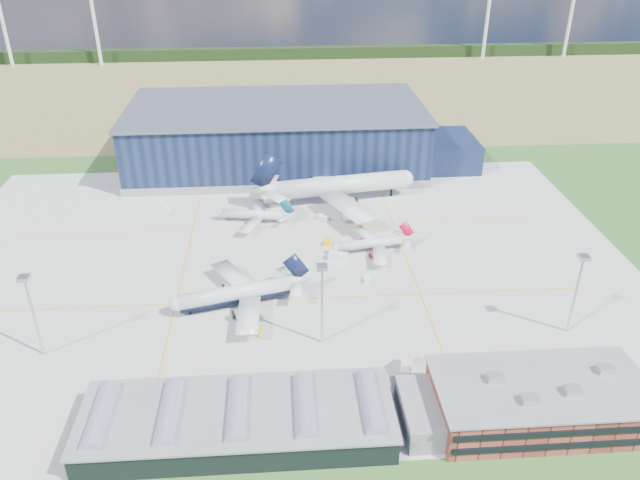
{
  "coord_description": "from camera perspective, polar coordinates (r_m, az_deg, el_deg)",
  "views": [
    {
      "loc": [
        0.35,
        -158.24,
        99.91
      ],
      "look_at": [
        12.1,
        6.59,
        9.99
      ],
      "focal_mm": 35.0,
      "sensor_mm": 36.0,
      "label": 1
    }
  ],
  "objects": [
    {
      "name": "light_mast_center",
      "position": [
        153.87,
        0.19,
        -4.75
      ],
      "size": [
        2.6,
        2.6,
        23.0
      ],
      "color": "#B8BBBF",
      "rests_on": "ground"
    },
    {
      "name": "gse_tug_b",
      "position": [
        166.11,
        -5.76,
        -8.3
      ],
      "size": [
        2.97,
        3.63,
        1.36
      ],
      "primitive_type": "cube",
      "rotation": [
        0.0,
        0.0,
        -0.32
      ],
      "color": "yellow",
      "rests_on": "ground"
    },
    {
      "name": "gse_cart_b",
      "position": [
        235.64,
        -13.82,
        2.75
      ],
      "size": [
        3.32,
        3.08,
        1.2
      ],
      "primitive_type": "cube",
      "rotation": [
        0.0,
        0.0,
        0.97
      ],
      "color": "white",
      "rests_on": "ground"
    },
    {
      "name": "car_b",
      "position": [
        149.61,
        -10.65,
        -13.66
      ],
      "size": [
        3.66,
        1.81,
        1.15
      ],
      "primitive_type": "imported",
      "rotation": [
        0.0,
        0.0,
        1.75
      ],
      "color": "#99999E",
      "rests_on": "ground"
    },
    {
      "name": "gse_tug_a",
      "position": [
        152.81,
        -14.95,
        -13.08
      ],
      "size": [
        3.51,
        4.39,
        1.59
      ],
      "primitive_type": "cube",
      "rotation": [
        0.0,
        0.0,
        0.35
      ],
      "color": "yellow",
      "rests_on": "ground"
    },
    {
      "name": "apron",
      "position": [
        195.66,
        -3.61,
        -2.21
      ],
      "size": [
        220.0,
        160.0,
        0.08
      ],
      "color": "#ADADA7",
      "rests_on": "ground"
    },
    {
      "name": "glass_concourse",
      "position": [
        137.68,
        -5.97,
        -15.98
      ],
      "size": [
        78.0,
        23.0,
        8.6
      ],
      "color": "black",
      "rests_on": "ground"
    },
    {
      "name": "light_mast_west",
      "position": [
        165.0,
        -24.95,
        -5.26
      ],
      "size": [
        2.6,
        2.6,
        23.0
      ],
      "color": "#B8BBBF",
      "rests_on": "ground"
    },
    {
      "name": "airliner_widebody",
      "position": [
        232.42,
        1.96,
        5.89
      ],
      "size": [
        72.88,
        71.73,
        20.8
      ],
      "primitive_type": null,
      "rotation": [
        0.0,
        0.0,
        0.16
      ],
      "color": "silver",
      "rests_on": "ground"
    },
    {
      "name": "ops_building",
      "position": [
        147.26,
        19.4,
        -13.69
      ],
      "size": [
        46.0,
        23.0,
        10.9
      ],
      "color": "maroon",
      "rests_on": "ground"
    },
    {
      "name": "airliner_navy",
      "position": [
        173.97,
        -7.81,
        -4.18
      ],
      "size": [
        49.3,
        48.66,
        13.24
      ],
      "primitive_type": null,
      "rotation": [
        0.0,
        0.0,
        3.4
      ],
      "color": "silver",
      "rests_on": "ground"
    },
    {
      "name": "car_a",
      "position": [
        167.3,
        23.82,
        -10.79
      ],
      "size": [
        3.32,
        1.54,
        1.1
      ],
      "primitive_type": "imported",
      "rotation": [
        0.0,
        0.0,
        1.49
      ],
      "color": "#99999E",
      "rests_on": "ground"
    },
    {
      "name": "airliner_red",
      "position": [
        200.72,
        4.58,
        0.1
      ],
      "size": [
        32.24,
        31.74,
        9.18
      ],
      "primitive_type": null,
      "rotation": [
        0.0,
        0.0,
        3.3
      ],
      "color": "silver",
      "rests_on": "ground"
    },
    {
      "name": "airstair",
      "position": [
        153.88,
        7.98,
        -11.39
      ],
      "size": [
        4.19,
        6.08,
        3.61
      ],
      "primitive_type": "cube",
      "rotation": [
        0.0,
        0.0,
        -0.38
      ],
      "color": "white",
      "rests_on": "ground"
    },
    {
      "name": "ground",
      "position": [
        187.14,
        -3.56,
        -3.78
      ],
      "size": [
        600.0,
        600.0,
        0.0
      ],
      "primitive_type": "plane",
      "color": "#2B5720",
      "rests_on": "ground"
    },
    {
      "name": "gse_van_b",
      "position": [
        221.53,
        0.23,
        2.03
      ],
      "size": [
        4.27,
        4.41,
        1.93
      ],
      "primitive_type": "cube",
      "rotation": [
        0.0,
        0.0,
        0.74
      ],
      "color": "white",
      "rests_on": "ground"
    },
    {
      "name": "hangar",
      "position": [
        268.02,
        -3.37,
        9.27
      ],
      "size": [
        145.0,
        62.0,
        26.1
      ],
      "color": "#0F1B35",
      "rests_on": "ground"
    },
    {
      "name": "gse_van_c",
      "position": [
        161.96,
        19.98,
        -11.04
      ],
      "size": [
        5.68,
        3.58,
        2.53
      ],
      "primitive_type": "cube",
      "rotation": [
        0.0,
        0.0,
        1.36
      ],
      "color": "white",
      "rests_on": "ground"
    },
    {
      "name": "light_mast_east",
      "position": [
        170.75,
        22.54,
        -3.53
      ],
      "size": [
        2.6,
        2.6,
        23.0
      ],
      "color": "#B8BBBF",
      "rests_on": "ground"
    },
    {
      "name": "gse_van_a",
      "position": [
        196.73,
        1.68,
        -1.53
      ],
      "size": [
        6.6,
        4.51,
        2.65
      ],
      "primitive_type": "cube",
      "rotation": [
        0.0,
        0.0,
        1.23
      ],
      "color": "white",
      "rests_on": "ground"
    },
    {
      "name": "treeline",
      "position": [
        468.17,
        -4.21,
        16.66
      ],
      "size": [
        600.0,
        8.0,
        8.0
      ],
      "primitive_type": "cube",
      "color": "black",
      "rests_on": "ground"
    },
    {
      "name": "gse_tug_c",
      "position": [
        205.94,
        0.71,
        -0.22
      ],
      "size": [
        2.94,
        3.94,
        1.55
      ],
      "primitive_type": "cube",
      "rotation": [
        0.0,
        0.0,
        -0.22
      ],
      "color": "yellow",
      "rests_on": "ground"
    },
    {
      "name": "airliner_regional",
      "position": [
        220.18,
        -6.23,
        2.73
      ],
      "size": [
        32.7,
        32.21,
        9.21
      ],
      "primitive_type": null,
      "rotation": [
        0.0,
        0.0,
        2.96
      ],
      "color": "silver",
      "rests_on": "ground"
    },
    {
      "name": "gse_cart_a",
      "position": [
        186.92,
        4.32,
        -3.62
      ],
      "size": [
        2.25,
        3.12,
        1.27
      ],
      "primitive_type": "cube",
      "rotation": [
        0.0,
        0.0,
        -0.1
      ],
      "color": "white",
      "rests_on": "ground"
    },
    {
      "name": "farmland",
      "position": [
        391.21,
        -4.11,
        13.69
      ],
      "size": [
        600.0,
        220.0,
        0.01
      ],
      "primitive_type": "cube",
      "color": "#92814E",
      "rests_on": "ground"
    }
  ]
}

